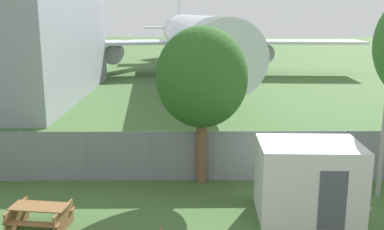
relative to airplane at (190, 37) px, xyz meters
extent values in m
cylinder|color=gray|center=(-6.87, -30.20, -3.06)|extent=(0.07, 0.07, 2.03)
cylinder|color=gray|center=(-4.32, -30.20, -3.06)|extent=(0.07, 0.07, 2.03)
cylinder|color=gray|center=(-1.78, -30.20, -3.06)|extent=(0.07, 0.07, 2.03)
cylinder|color=gray|center=(0.77, -30.20, -3.06)|extent=(0.07, 0.07, 2.03)
cylinder|color=gray|center=(3.31, -30.20, -3.06)|extent=(0.07, 0.07, 2.03)
cylinder|color=gray|center=(5.86, -30.20, -3.06)|extent=(0.07, 0.07, 2.03)
cube|color=slate|center=(0.77, -30.20, -3.06)|extent=(56.00, 0.01, 2.03)
cylinder|color=silver|center=(0.04, -0.46, 0.06)|extent=(7.41, 36.92, 4.43)
cone|color=silver|center=(1.72, -20.95, 0.06)|extent=(4.78, 4.78, 4.43)
cone|color=silver|center=(-1.69, 20.58, 0.06)|extent=(4.43, 5.85, 3.99)
cube|color=silver|center=(10.32, 2.22, -0.61)|extent=(16.78, 6.08, 0.30)
cylinder|color=#939399|center=(7.82, 2.42, -1.76)|extent=(2.31, 4.14, 1.99)
cube|color=silver|center=(-10.55, 0.51, -0.61)|extent=(17.23, 8.64, 0.30)
cylinder|color=#939399|center=(-8.11, 1.11, -1.76)|extent=(2.31, 4.14, 1.99)
cube|color=silver|center=(-1.35, 16.49, 0.50)|extent=(10.00, 4.33, 0.20)
cylinder|color=#2D2D33|center=(1.01, -12.34, -3.12)|extent=(0.24, 0.24, 1.91)
cylinder|color=#2D2D33|center=(1.01, -12.34, -3.79)|extent=(0.34, 0.58, 0.56)
cylinder|color=#2D2D33|center=(2.54, 1.58, -3.12)|extent=(0.24, 0.24, 1.91)
cylinder|color=#2D2D33|center=(2.54, 1.58, -3.79)|extent=(0.34, 0.58, 0.56)
cylinder|color=#2D2D33|center=(-2.76, 1.15, -3.12)|extent=(0.24, 0.24, 1.91)
cylinder|color=#2D2D33|center=(-2.76, 1.15, -3.79)|extent=(0.34, 0.58, 0.56)
cube|color=silver|center=(3.60, -33.34, -2.84)|extent=(3.34, 2.46, 2.47)
cube|color=#4C515B|center=(4.04, -34.53, -3.07)|extent=(0.84, 0.06, 1.90)
cube|color=brown|center=(-4.89, -34.26, -3.33)|extent=(1.81, 1.00, 0.04)
cube|color=brown|center=(-4.81, -33.70, -3.63)|extent=(1.75, 0.52, 0.04)
cube|color=brown|center=(-4.97, -34.81, -3.63)|extent=(1.75, 0.52, 0.04)
cube|color=brown|center=(-4.14, -34.37, -3.70)|extent=(0.26, 1.39, 0.74)
cube|color=brown|center=(-5.65, -34.15, -3.70)|extent=(0.26, 1.39, 0.74)
cylinder|color=brown|center=(0.21, -30.37, -2.72)|extent=(0.42, 0.42, 2.70)
ellipsoid|color=#2D6023|center=(0.21, -30.37, 0.11)|extent=(3.48, 3.48, 3.83)
camera|label=1|loc=(-0.35, -47.10, 2.46)|focal=42.00mm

